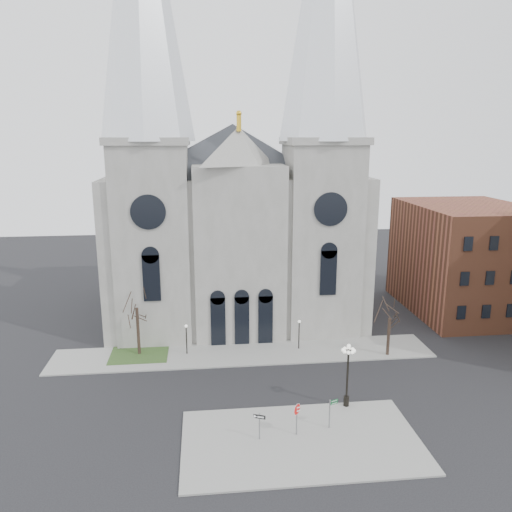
{
  "coord_description": "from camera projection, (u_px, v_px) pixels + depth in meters",
  "views": [
    {
      "loc": [
        -4.02,
        -37.81,
        22.55
      ],
      "look_at": [
        0.97,
        8.0,
        11.42
      ],
      "focal_mm": 35.0,
      "sensor_mm": 36.0,
      "label": 1
    }
  ],
  "objects": [
    {
      "name": "ped_lamp_left",
      "position": [
        186.0,
        334.0,
        52.19
      ],
      "size": [
        0.32,
        0.32,
        3.26
      ],
      "color": "black",
      "rests_on": "sidewalk_far"
    },
    {
      "name": "one_way_sign",
      "position": [
        259.0,
        422.0,
        37.52
      ],
      "size": [
        0.89,
        0.39,
        2.15
      ],
      "rotation": [
        0.0,
        0.0,
        -0.38
      ],
      "color": "slate",
      "rests_on": "sidewalk_near"
    },
    {
      "name": "bg_building_brick",
      "position": [
        465.0,
        258.0,
        65.03
      ],
      "size": [
        14.0,
        18.0,
        14.0
      ],
      "primitive_type": "cube",
      "color": "brown",
      "rests_on": "ground"
    },
    {
      "name": "street_name_sign",
      "position": [
        331.0,
        411.0,
        39.04
      ],
      "size": [
        0.73,
        0.33,
        2.42
      ],
      "rotation": [
        0.0,
        0.0,
        0.38
      ],
      "color": "slate",
      "rests_on": "sidewalk_near"
    },
    {
      "name": "cathedral",
      "position": [
        235.0,
        171.0,
        60.01
      ],
      "size": [
        33.0,
        26.66,
        54.0
      ],
      "color": "gray",
      "rests_on": "ground"
    },
    {
      "name": "ground",
      "position": [
        255.0,
        409.0,
        42.26
      ],
      "size": [
        160.0,
        160.0,
        0.0
      ],
      "primitive_type": "plane",
      "color": "black",
      "rests_on": "ground"
    },
    {
      "name": "tree_right",
      "position": [
        390.0,
        316.0,
        51.48
      ],
      "size": [
        3.2,
        3.2,
        6.0
      ],
      "color": "black",
      "rests_on": "ground"
    },
    {
      "name": "sidewalk_near",
      "position": [
        301.0,
        441.0,
        37.72
      ],
      "size": [
        18.0,
        10.0,
        0.14
      ],
      "primitive_type": "cube",
      "color": "gray",
      "rests_on": "ground"
    },
    {
      "name": "sidewalk_far",
      "position": [
        244.0,
        354.0,
        52.87
      ],
      "size": [
        40.0,
        6.0,
        0.14
      ],
      "primitive_type": "cube",
      "color": "gray",
      "rests_on": "ground"
    },
    {
      "name": "stop_sign",
      "position": [
        297.0,
        413.0,
        38.02
      ],
      "size": [
        0.87,
        0.41,
        2.62
      ],
      "rotation": [
        0.0,
        0.0,
        0.43
      ],
      "color": "slate",
      "rests_on": "sidewalk_near"
    },
    {
      "name": "ped_lamp_right",
      "position": [
        299.0,
        330.0,
        53.45
      ],
      "size": [
        0.32,
        0.32,
        3.26
      ],
      "color": "black",
      "rests_on": "sidewalk_far"
    },
    {
      "name": "grass_patch",
      "position": [
        139.0,
        354.0,
        52.67
      ],
      "size": [
        6.0,
        5.0,
        0.18
      ],
      "primitive_type": "cube",
      "color": "#2A461E",
      "rests_on": "ground"
    },
    {
      "name": "tree_left",
      "position": [
        137.0,
        305.0,
        51.38
      ],
      "size": [
        3.2,
        3.2,
        7.5
      ],
      "color": "black",
      "rests_on": "ground"
    },
    {
      "name": "globe_lamp",
      "position": [
        348.0,
        367.0,
        41.73
      ],
      "size": [
        1.53,
        1.53,
        5.63
      ],
      "rotation": [
        0.0,
        0.0,
        -0.32
      ],
      "color": "black",
      "rests_on": "sidewalk_near"
    }
  ]
}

